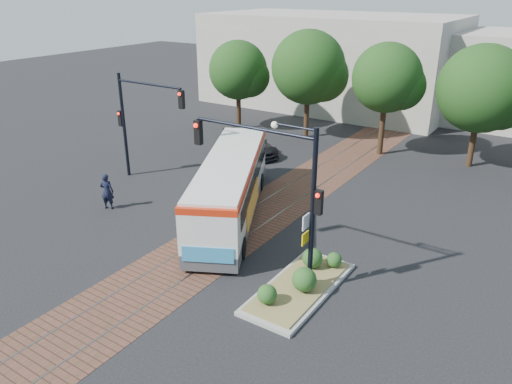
{
  "coord_description": "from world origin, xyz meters",
  "views": [
    {
      "loc": [
        12.13,
        -14.96,
        10.53
      ],
      "look_at": [
        0.37,
        2.78,
        1.6
      ],
      "focal_mm": 35.0,
      "sensor_mm": 36.0,
      "label": 1
    }
  ],
  "objects_px": {
    "city_bus": "(231,184)",
    "signal_pole_left": "(137,114)",
    "signal_pole_main": "(282,179)",
    "officer": "(107,191)",
    "parked_car": "(251,144)",
    "traffic_island": "(301,281)"
  },
  "relations": [
    {
      "from": "traffic_island",
      "to": "signal_pole_main",
      "type": "distance_m",
      "value": 3.95
    },
    {
      "from": "traffic_island",
      "to": "officer",
      "type": "bearing_deg",
      "value": 175.24
    },
    {
      "from": "city_bus",
      "to": "signal_pole_left",
      "type": "height_order",
      "value": "signal_pole_left"
    },
    {
      "from": "signal_pole_main",
      "to": "city_bus",
      "type": "bearing_deg",
      "value": 143.94
    },
    {
      "from": "traffic_island",
      "to": "signal_pole_left",
      "type": "bearing_deg",
      "value": 159.64
    },
    {
      "from": "signal_pole_left",
      "to": "officer",
      "type": "height_order",
      "value": "signal_pole_left"
    },
    {
      "from": "city_bus",
      "to": "parked_car",
      "type": "distance_m",
      "value": 9.63
    },
    {
      "from": "city_bus",
      "to": "signal_pole_left",
      "type": "xyz_separation_m",
      "value": [
        -7.25,
        1.18,
        2.21
      ]
    },
    {
      "from": "signal_pole_main",
      "to": "traffic_island",
      "type": "bearing_deg",
      "value": -5.36
    },
    {
      "from": "traffic_island",
      "to": "parked_car",
      "type": "bearing_deg",
      "value": 130.78
    },
    {
      "from": "officer",
      "to": "parked_car",
      "type": "distance_m",
      "value": 11.24
    },
    {
      "from": "city_bus",
      "to": "officer",
      "type": "height_order",
      "value": "city_bus"
    },
    {
      "from": "city_bus",
      "to": "traffic_island",
      "type": "height_order",
      "value": "city_bus"
    },
    {
      "from": "traffic_island",
      "to": "officer",
      "type": "relative_size",
      "value": 2.8
    },
    {
      "from": "traffic_island",
      "to": "parked_car",
      "type": "xyz_separation_m",
      "value": [
        -10.48,
        12.15,
        0.36
      ]
    },
    {
      "from": "city_bus",
      "to": "signal_pole_left",
      "type": "distance_m",
      "value": 7.67
    },
    {
      "from": "city_bus",
      "to": "parked_car",
      "type": "xyz_separation_m",
      "value": [
        -4.55,
        8.44,
        -0.96
      ]
    },
    {
      "from": "traffic_island",
      "to": "officer",
      "type": "distance_m",
      "value": 11.64
    },
    {
      "from": "city_bus",
      "to": "traffic_island",
      "type": "bearing_deg",
      "value": -59.21
    },
    {
      "from": "officer",
      "to": "parked_car",
      "type": "relative_size",
      "value": 0.39
    },
    {
      "from": "traffic_island",
      "to": "parked_car",
      "type": "distance_m",
      "value": 16.05
    },
    {
      "from": "city_bus",
      "to": "signal_pole_main",
      "type": "relative_size",
      "value": 1.82
    }
  ]
}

